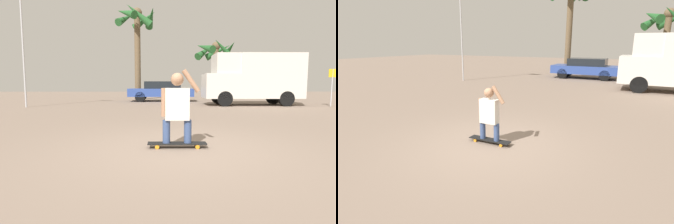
{
  "view_description": "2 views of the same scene",
  "coord_description": "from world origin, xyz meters",
  "views": [
    {
      "loc": [
        -0.36,
        -4.77,
        1.18
      ],
      "look_at": [
        -0.27,
        0.39,
        0.64
      ],
      "focal_mm": 28.0,
      "sensor_mm": 36.0,
      "label": 1
    },
    {
      "loc": [
        3.11,
        -5.22,
        2.43
      ],
      "look_at": [
        0.03,
        0.67,
        0.68
      ],
      "focal_mm": 28.0,
      "sensor_mm": 36.0,
      "label": 2
    }
  ],
  "objects": [
    {
      "name": "ground_plane",
      "position": [
        0.0,
        0.0,
        0.0
      ],
      "size": [
        80.0,
        80.0,
        0.0
      ],
      "primitive_type": "plane",
      "color": "gray"
    },
    {
      "name": "skateboard",
      "position": [
        -0.11,
        0.06,
        0.08
      ],
      "size": [
        1.1,
        0.24,
        0.1
      ],
      "color": "black",
      "rests_on": "ground_plane"
    },
    {
      "name": "person_skateboarder",
      "position": [
        -0.11,
        0.06,
        0.82
      ],
      "size": [
        0.72,
        0.24,
        1.38
      ],
      "color": "#384C7A",
      "rests_on": "skateboard"
    },
    {
      "name": "parked_car_blue",
      "position": [
        -0.54,
        13.98,
        0.76
      ],
      "size": [
        4.57,
        1.85,
        1.41
      ],
      "color": "black",
      "rests_on": "ground_plane"
    },
    {
      "name": "palm_tree_near_van",
      "position": [
        4.37,
        19.26,
        4.04
      ],
      "size": [
        3.77,
        3.92,
        5.22
      ],
      "color": "brown",
      "rests_on": "ground_plane"
    },
    {
      "name": "palm_tree_center_background",
      "position": [
        -2.38,
        15.86,
        5.6
      ],
      "size": [
        3.36,
        3.48,
        7.14
      ],
      "color": "brown",
      "rests_on": "ground_plane"
    },
    {
      "name": "flagpole",
      "position": [
        -7.55,
        9.09,
        3.54
      ],
      "size": [
        0.95,
        0.12,
        6.26
      ],
      "color": "#B7B7BC",
      "rests_on": "ground_plane"
    }
  ]
}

